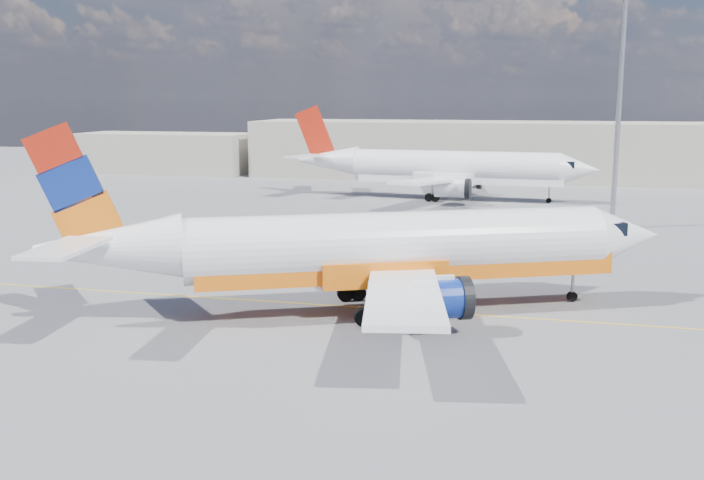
# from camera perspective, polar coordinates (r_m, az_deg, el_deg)

# --- Properties ---
(ground) EXTENTS (240.00, 240.00, 0.00)m
(ground) POSITION_cam_1_polar(r_m,az_deg,el_deg) (41.34, -2.69, -5.84)
(ground) COLOR #595A5E
(ground) RESTS_ON ground
(taxi_line) EXTENTS (70.00, 0.15, 0.01)m
(taxi_line) POSITION_cam_1_polar(r_m,az_deg,el_deg) (44.12, -1.59, -4.78)
(taxi_line) COLOR yellow
(taxi_line) RESTS_ON ground
(terminal_main) EXTENTS (70.00, 14.00, 8.00)m
(terminal_main) POSITION_cam_1_polar(r_m,az_deg,el_deg) (113.47, 10.61, 6.43)
(terminal_main) COLOR #B1AA98
(terminal_main) RESTS_ON ground
(terminal_annex) EXTENTS (26.00, 10.00, 6.00)m
(terminal_annex) POSITION_cam_1_polar(r_m,az_deg,el_deg) (123.91, -13.39, 6.18)
(terminal_annex) COLOR #B1AA98
(terminal_annex) RESTS_ON ground
(main_jet) EXTENTS (33.74, 25.36, 10.44)m
(main_jet) POSITION_cam_1_polar(r_m,az_deg,el_deg) (42.09, 1.91, -0.67)
(main_jet) COLOR white
(main_jet) RESTS_ON ground
(second_jet) EXTENTS (34.82, 27.51, 10.55)m
(second_jet) POSITION_cam_1_polar(r_m,az_deg,el_deg) (89.59, 6.81, 5.20)
(second_jet) COLOR white
(second_jet) RESTS_ON ground
(traffic_cone) EXTENTS (0.40, 0.40, 0.56)m
(traffic_cone) POSITION_cam_1_polar(r_m,az_deg,el_deg) (40.89, 0.77, -5.62)
(traffic_cone) COLOR white
(traffic_cone) RESTS_ON ground
(floodlight_mast) EXTENTS (1.56, 1.56, 21.41)m
(floodlight_mast) POSITION_cam_1_polar(r_m,az_deg,el_deg) (72.82, 18.95, 10.87)
(floodlight_mast) COLOR #97979F
(floodlight_mast) RESTS_ON ground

